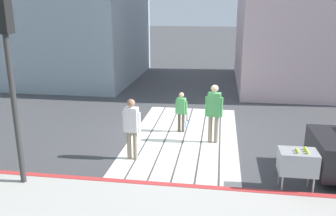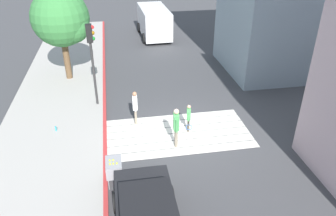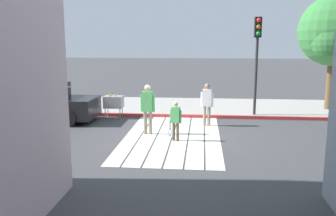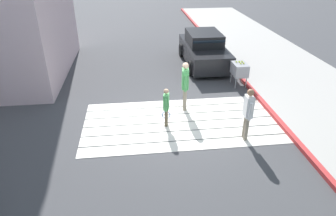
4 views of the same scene
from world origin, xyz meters
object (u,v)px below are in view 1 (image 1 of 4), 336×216
at_px(tennis_ball_cart, 298,162).
at_px(pedestrian_child_with_racket, 182,110).
at_px(pedestrian_adult_lead, 214,110).
at_px(traffic_light_corner, 8,52).
at_px(pedestrian_adult_trailing, 132,125).

bearing_deg(tennis_ball_cart, pedestrian_child_with_racket, 40.58).
bearing_deg(pedestrian_adult_lead, traffic_light_corner, 128.45).
relative_size(pedestrian_adult_lead, pedestrian_child_with_racket, 1.34).
xyz_separation_m(tennis_ball_cart, pedestrian_adult_lead, (2.62, 1.87, 0.33)).
height_order(pedestrian_adult_lead, pedestrian_child_with_racket, pedestrian_adult_lead).
bearing_deg(pedestrian_adult_trailing, tennis_ball_cart, -105.66).
bearing_deg(pedestrian_adult_lead, tennis_ball_cart, -144.40).
bearing_deg(pedestrian_adult_lead, pedestrian_child_with_racket, 53.06).
relative_size(traffic_light_corner, tennis_ball_cart, 4.17).
relative_size(traffic_light_corner, pedestrian_child_with_racket, 3.22).
xyz_separation_m(traffic_light_corner, pedestrian_adult_lead, (3.30, -4.15, -2.01)).
height_order(traffic_light_corner, pedestrian_child_with_racket, traffic_light_corner).
bearing_deg(traffic_light_corner, tennis_ball_cart, -83.58).
bearing_deg(traffic_light_corner, pedestrian_adult_trailing, -49.17).
height_order(pedestrian_adult_lead, pedestrian_adult_trailing, pedestrian_adult_lead).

